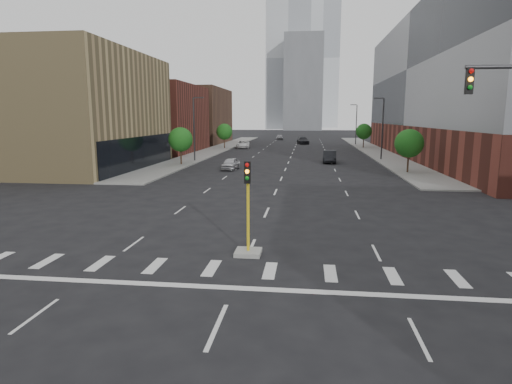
% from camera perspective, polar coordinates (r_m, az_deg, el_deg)
% --- Properties ---
extents(ground, '(400.00, 400.00, 0.00)m').
position_cam_1_polar(ground, '(12.16, -7.34, -21.63)').
color(ground, black).
rests_on(ground, ground).
extents(sidewalk_left_far, '(5.00, 92.00, 0.15)m').
position_cam_1_polar(sidewalk_left_far, '(86.08, -5.00, 5.79)').
color(sidewalk_left_far, gray).
rests_on(sidewalk_left_far, ground).
extents(sidewalk_right_far, '(5.00, 92.00, 0.15)m').
position_cam_1_polar(sidewalk_right_far, '(85.14, 15.27, 5.43)').
color(sidewalk_right_far, gray).
rests_on(sidewalk_right_far, ground).
extents(building_left_mid, '(20.00, 24.00, 14.00)m').
position_cam_1_polar(building_left_mid, '(58.41, -24.59, 9.75)').
color(building_left_mid, tan).
rests_on(building_left_mid, ground).
extents(building_left_far_a, '(20.00, 22.00, 12.00)m').
position_cam_1_polar(building_left_far_a, '(81.78, -14.96, 9.43)').
color(building_left_far_a, brown).
rests_on(building_left_far_a, ground).
extents(building_left_far_b, '(20.00, 24.00, 13.00)m').
position_cam_1_polar(building_left_far_b, '(106.38, -9.73, 9.95)').
color(building_left_far_b, brown).
rests_on(building_left_far_b, ground).
extents(building_right_main, '(24.00, 70.00, 22.00)m').
position_cam_1_polar(building_right_main, '(75.12, 28.52, 12.37)').
color(building_right_main, brown).
rests_on(building_right_main, ground).
extents(tower_left, '(22.00, 22.00, 70.00)m').
position_cam_1_polar(tower_left, '(232.03, 4.39, 17.07)').
color(tower_left, '#B2B7BC').
rests_on(tower_left, ground).
extents(tower_right, '(20.00, 20.00, 80.00)m').
position_cam_1_polar(tower_right, '(272.20, 8.76, 17.00)').
color(tower_right, '#B2B7BC').
rests_on(tower_right, ground).
extents(tower_mid, '(18.00, 18.00, 44.00)m').
position_cam_1_polar(tower_mid, '(210.61, 6.34, 14.21)').
color(tower_mid, slate).
rests_on(tower_mid, ground).
extents(median_traffic_signal, '(1.20, 1.20, 4.40)m').
position_cam_1_polar(median_traffic_signal, '(19.91, -1.07, -5.69)').
color(median_traffic_signal, '#999993').
rests_on(median_traffic_signal, ground).
extents(streetlight_right_a, '(1.60, 0.22, 9.07)m').
position_cam_1_polar(streetlight_right_a, '(65.91, 16.45, 8.44)').
color(streetlight_right_a, '#2D2D30').
rests_on(streetlight_right_a, ground).
extents(streetlight_right_b, '(1.60, 0.22, 9.07)m').
position_cam_1_polar(streetlight_right_b, '(100.60, 13.18, 8.98)').
color(streetlight_right_b, '#2D2D30').
rests_on(streetlight_right_b, ground).
extents(streetlight_left, '(1.60, 0.22, 9.07)m').
position_cam_1_polar(streetlight_left, '(62.14, -8.20, 8.67)').
color(streetlight_left, '#2D2D30').
rests_on(streetlight_left, ground).
extents(tree_left_near, '(3.20, 3.20, 4.85)m').
position_cam_1_polar(tree_left_near, '(57.56, -10.03, 6.91)').
color(tree_left_near, '#382619').
rests_on(tree_left_near, ground).
extents(tree_left_far, '(3.20, 3.20, 4.85)m').
position_cam_1_polar(tree_left_far, '(86.68, -4.24, 8.02)').
color(tree_left_far, '#382619').
rests_on(tree_left_far, ground).
extents(tree_right_near, '(3.20, 3.20, 4.85)m').
position_cam_1_polar(tree_right_near, '(51.37, 19.74, 6.12)').
color(tree_right_near, '#382619').
rests_on(tree_right_near, ground).
extents(tree_right_far, '(3.20, 3.20, 4.85)m').
position_cam_1_polar(tree_right_far, '(90.77, 14.19, 7.84)').
color(tree_right_far, '#382619').
rests_on(tree_right_far, ground).
extents(car_near_left, '(2.04, 4.30, 1.42)m').
position_cam_1_polar(car_near_left, '(52.23, -3.43, 3.78)').
color(car_near_left, '#B8B8BD').
rests_on(car_near_left, ground).
extents(car_mid_right, '(2.03, 5.18, 1.68)m').
position_cam_1_polar(car_mid_right, '(60.93, 9.79, 4.67)').
color(car_mid_right, black).
rests_on(car_mid_right, ground).
extents(car_far_left, '(3.09, 5.83, 1.56)m').
position_cam_1_polar(car_far_left, '(87.97, -1.74, 6.37)').
color(car_far_left, silver).
rests_on(car_far_left, ground).
extents(car_deep_right, '(3.25, 5.98, 1.64)m').
position_cam_1_polar(car_deep_right, '(102.15, 6.27, 6.84)').
color(car_deep_right, black).
rests_on(car_deep_right, ground).
extents(car_distant, '(2.12, 4.50, 1.49)m').
position_cam_1_polar(car_distant, '(120.38, 3.16, 7.32)').
color(car_distant, '#A0A0A4').
rests_on(car_distant, ground).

